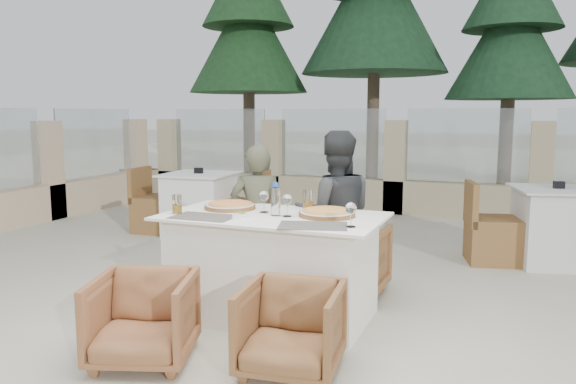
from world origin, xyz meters
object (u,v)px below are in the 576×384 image
at_px(armchair_far_left, 253,250).
at_px(pizza_right, 327,213).
at_px(wine_glass_centre, 264,200).
at_px(armchair_far_right, 346,260).
at_px(armchair_near_right, 291,329).
at_px(wine_glass_near, 287,204).
at_px(olive_dish, 242,215).
at_px(diner_left, 257,219).
at_px(diner_right, 335,216).
at_px(beer_glass_left, 177,204).
at_px(bg_table_b, 556,227).
at_px(wine_glass_corner, 351,213).
at_px(beer_glass_right, 308,200).
at_px(dining_table, 273,266).
at_px(bg_table_a, 199,204).
at_px(pizza_left, 230,205).
at_px(armchair_near_left, 143,319).
at_px(water_bottle, 276,199).

bearing_deg(armchair_far_left, pizza_right, 129.22).
height_order(wine_glass_centre, armchair_far_right, wine_glass_centre).
bearing_deg(armchair_far_right, armchair_near_right, 95.17).
xyz_separation_m(wine_glass_near, olive_dish, (-0.28, -0.17, -0.07)).
xyz_separation_m(diner_left, diner_right, (0.66, 0.07, 0.06)).
distance_m(pizza_right, diner_left, 0.85).
relative_size(beer_glass_left, diner_right, 0.10).
bearing_deg(diner_left, bg_table_b, -163.32).
xyz_separation_m(wine_glass_corner, beer_glass_right, (-0.48, 0.50, -0.01)).
xyz_separation_m(dining_table, pizza_right, (0.38, 0.10, 0.41)).
distance_m(wine_glass_centre, diner_right, 0.66).
bearing_deg(bg_table_a, armchair_near_right, -56.73).
xyz_separation_m(beer_glass_right, bg_table_a, (-2.15, 2.00, -0.46)).
bearing_deg(pizza_right, beer_glass_right, 139.15).
height_order(armchair_far_left, bg_table_a, bg_table_a).
bearing_deg(bg_table_a, wine_glass_near, -52.72).
bearing_deg(wine_glass_corner, armchair_far_left, 141.85).
relative_size(pizza_right, beer_glass_right, 2.62).
height_order(pizza_left, wine_glass_near, wine_glass_near).
distance_m(dining_table, armchair_far_left, 0.83).
height_order(pizza_left, olive_dish, pizza_left).
distance_m(dining_table, armchair_near_right, 0.93).
bearing_deg(bg_table_b, armchair_near_left, -140.22).
bearing_deg(wine_glass_corner, beer_glass_left, 179.68).
height_order(armchair_near_left, bg_table_a, bg_table_a).
bearing_deg(wine_glass_near, wine_glass_corner, -19.84).
bearing_deg(armchair_near_right, pizza_left, 126.79).
height_order(pizza_left, wine_glass_corner, wine_glass_corner).
relative_size(dining_table, armchair_near_left, 2.67).
xyz_separation_m(dining_table, beer_glass_right, (0.17, 0.28, 0.46)).
relative_size(armchair_near_right, bg_table_a, 0.35).
bearing_deg(wine_glass_corner, dining_table, 161.57).
bearing_deg(olive_dish, beer_glass_right, 55.67).
relative_size(diner_left, bg_table_b, 0.76).
relative_size(pizza_left, beer_glass_right, 2.53).
height_order(water_bottle, wine_glass_near, water_bottle).
xyz_separation_m(armchair_near_left, diner_left, (0.07, 1.50, 0.35)).
bearing_deg(water_bottle, beer_glass_left, -164.61).
bearing_deg(pizza_right, wine_glass_near, -154.06).
xyz_separation_m(wine_glass_corner, armchair_near_left, (-1.07, -0.79, -0.59)).
height_order(pizza_right, diner_right, diner_right).
xyz_separation_m(olive_dish, armchair_near_left, (-0.27, -0.81, -0.52)).
bearing_deg(armchair_far_right, bg_table_b, -133.34).
xyz_separation_m(water_bottle, wine_glass_near, (0.10, -0.01, -0.03)).
bearing_deg(dining_table, wine_glass_corner, -18.43).
height_order(pizza_left, diner_left, diner_left).
distance_m(wine_glass_corner, armchair_near_right, 0.86).
height_order(dining_table, pizza_right, pizza_right).
relative_size(armchair_far_left, armchair_near_left, 1.12).
height_order(water_bottle, armchair_near_right, water_bottle).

